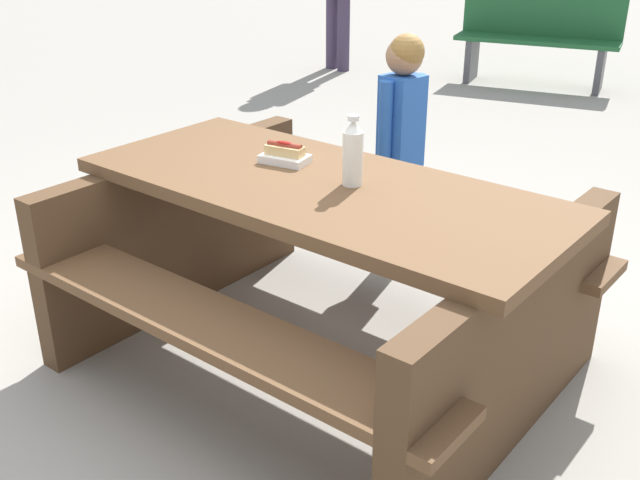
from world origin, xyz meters
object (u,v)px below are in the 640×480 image
at_px(park_bench_near, 538,37).
at_px(hotdog_tray, 285,155).
at_px(soda_bottle, 353,153).
at_px(picnic_table, 320,260).
at_px(child_in_coat, 402,122).

bearing_deg(park_bench_near, hotdog_tray, 102.01).
bearing_deg(soda_bottle, park_bench_near, -74.37).
bearing_deg(picnic_table, child_in_coat, -75.28).
relative_size(picnic_table, soda_bottle, 7.30).
bearing_deg(child_in_coat, park_bench_near, -75.70).
xyz_separation_m(picnic_table, hotdog_tray, (0.24, -0.09, 0.34)).
relative_size(soda_bottle, child_in_coat, 0.22).
bearing_deg(child_in_coat, soda_bottle, 111.55).
distance_m(picnic_table, park_bench_near, 5.19).
relative_size(picnic_table, park_bench_near, 1.17).
bearing_deg(park_bench_near, soda_bottle, 105.63).
bearing_deg(hotdog_tray, park_bench_near, -77.99).
height_order(soda_bottle, child_in_coat, child_in_coat).
distance_m(picnic_table, child_in_coat, 1.00).
xyz_separation_m(soda_bottle, child_in_coat, (0.35, -0.88, -0.15)).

